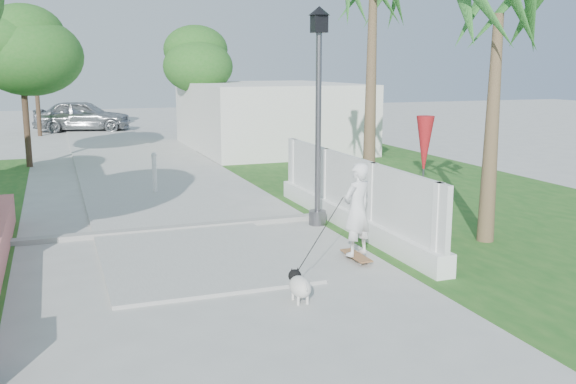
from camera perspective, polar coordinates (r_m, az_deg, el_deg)
name	(u,v)px	position (r m, az deg, el deg)	size (l,w,h in m)	color
ground	(270,354)	(7.68, -1.64, -14.17)	(90.00, 90.00, 0.00)	#B7B7B2
path_strip	(112,148)	(26.87, -15.34, 3.82)	(3.20, 36.00, 0.06)	#B7B7B2
curb	(176,228)	(13.18, -9.97, -3.21)	(6.50, 0.25, 0.10)	#999993
grass_right	(422,190)	(17.55, 11.86, 0.16)	(8.00, 20.00, 0.01)	#1E551A
lattice_fence	(349,202)	(13.15, 5.49, -0.91)	(0.35, 7.00, 1.50)	white
building_right	(269,116)	(25.99, -1.72, 6.79)	(6.00, 8.00, 2.60)	silver
street_lamp	(318,109)	(13.14, 2.72, 7.41)	(0.44, 0.44, 4.44)	#59595E
bollard	(154,172)	(16.97, -11.79, 1.78)	(0.14, 0.14, 1.09)	white
patio_umbrella	(424,147)	(13.20, 12.03, 3.97)	(0.36, 0.36, 2.30)	#59595E
tree_path_left	(21,48)	(22.59, -22.63, 11.69)	(3.40, 3.40, 5.23)	#4C3826
tree_path_right	(189,60)	(27.11, -8.80, 11.49)	(3.00, 3.00, 4.79)	#4C3826
tree_path_far	(34,54)	(32.58, -21.61, 11.35)	(3.20, 3.20, 5.17)	#4C3826
palm_far	(373,10)	(14.79, 7.55, 15.73)	(1.80, 1.80, 5.30)	brown
palm_near	(498,27)	(12.40, 18.17, 13.73)	(1.80, 1.80, 4.70)	brown
skateboarder	(328,229)	(10.19, 3.61, -3.26)	(1.95, 1.70, 1.70)	#97623C
dog	(299,285)	(9.16, 1.00, -8.27)	(0.29, 0.64, 0.44)	silver
parked_car	(83,116)	(34.26, -17.78, 6.48)	(1.88, 4.68, 1.59)	#A2A3A9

